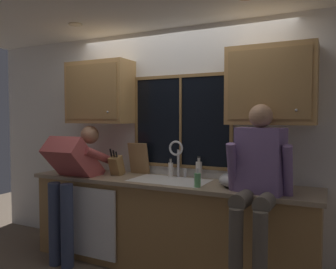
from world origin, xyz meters
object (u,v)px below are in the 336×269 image
at_px(person_standing, 73,176).
at_px(knife_block, 117,166).
at_px(person_sitting_on_counter, 258,173).
at_px(soap_dispenser, 198,180).
at_px(cutting_board, 139,158).
at_px(bottle_tall_clear, 199,170).
at_px(mixing_bowl, 234,180).
at_px(bottle_green_glass, 171,169).

xyz_separation_m(person_standing, knife_block, (0.38, 0.29, 0.10)).
xyz_separation_m(person_sitting_on_counter, soap_dispenser, (-0.56, 0.08, -0.11)).
bearing_deg(cutting_board, bottle_tall_clear, -0.10).
bearing_deg(mixing_bowl, person_sitting_on_counter, -42.35).
bearing_deg(person_sitting_on_counter, bottle_green_glass, 156.40).
distance_m(soap_dispenser, bottle_green_glass, 0.58).
bearing_deg(person_standing, cutting_board, 41.58).
bearing_deg(mixing_bowl, person_standing, -171.87).
distance_m(mixing_bowl, bottle_tall_clear, 0.50).
distance_m(cutting_board, soap_dispenser, 0.97).
bearing_deg(bottle_tall_clear, bottle_green_glass, -173.19).
bearing_deg(mixing_bowl, soap_dispenser, -151.86).
bearing_deg(bottle_tall_clear, cutting_board, 179.90).
xyz_separation_m(person_sitting_on_counter, bottle_green_glass, (-1.02, 0.44, -0.10)).
bearing_deg(mixing_bowl, cutting_board, 168.46).
relative_size(soap_dispenser, bottle_tall_clear, 0.76).
bearing_deg(knife_block, person_standing, -142.29).
distance_m(mixing_bowl, soap_dispenser, 0.34).
xyz_separation_m(person_sitting_on_counter, bottle_tall_clear, (-0.70, 0.48, -0.09)).
bearing_deg(person_sitting_on_counter, knife_block, 169.89).
height_order(knife_block, mixing_bowl, knife_block).
height_order(person_sitting_on_counter, soap_dispenser, person_sitting_on_counter).
relative_size(knife_block, cutting_board, 0.89).
bearing_deg(soap_dispenser, bottle_tall_clear, 109.26).
relative_size(person_standing, cutting_board, 4.05).
bearing_deg(knife_block, cutting_board, 48.71).
bearing_deg(soap_dispenser, person_standing, -176.53).
bearing_deg(knife_block, mixing_bowl, -1.93).
height_order(person_standing, bottle_tall_clear, person_standing).
relative_size(mixing_bowl, bottle_green_glass, 1.33).
distance_m(person_standing, bottle_tall_clear, 1.38).
height_order(soap_dispenser, bottle_green_glass, bottle_green_glass).
bearing_deg(bottle_tall_clear, person_standing, -159.33).
distance_m(knife_block, mixing_bowl, 1.35).
bearing_deg(person_standing, person_sitting_on_counter, 0.12).
distance_m(person_sitting_on_counter, cutting_board, 1.52).
distance_m(person_standing, bottle_green_glass, 1.08).
xyz_separation_m(person_sitting_on_counter, knife_block, (-1.61, 0.29, -0.08)).
bearing_deg(bottle_tall_clear, person_sitting_on_counter, -34.35).
xyz_separation_m(mixing_bowl, soap_dispenser, (-0.30, -0.16, 0.01)).
height_order(knife_block, soap_dispenser, knife_block).
bearing_deg(knife_block, bottle_tall_clear, 12.02).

